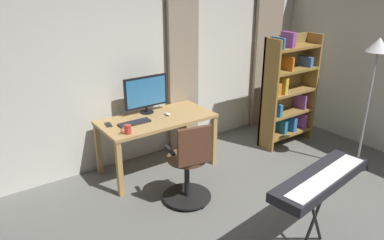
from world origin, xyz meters
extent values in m
cube|color=silver|center=(0.00, -2.68, 1.33)|extent=(5.40, 0.10, 2.65)
cube|color=gray|center=(-2.04, -2.57, 1.15)|extent=(0.55, 0.06, 2.29)
cube|color=gray|center=(-0.37, -2.57, 1.15)|extent=(0.48, 0.06, 2.29)
cube|color=tan|center=(0.31, -2.17, 0.71)|extent=(1.46, 0.72, 0.04)
cube|color=tan|center=(-0.38, -1.85, 0.35)|extent=(0.06, 0.06, 0.69)
cube|color=tan|center=(1.00, -1.85, 0.35)|extent=(0.06, 0.06, 0.69)
cube|color=tan|center=(-0.38, -2.49, 0.35)|extent=(0.06, 0.06, 0.69)
cube|color=tan|center=(1.00, -2.49, 0.35)|extent=(0.06, 0.06, 0.69)
cylinder|color=black|center=(0.41, -1.34, 0.04)|extent=(0.56, 0.56, 0.02)
sphere|color=black|center=(0.16, -1.29, 0.03)|extent=(0.05, 0.05, 0.05)
sphere|color=black|center=(0.28, -1.57, 0.03)|extent=(0.05, 0.05, 0.05)
sphere|color=black|center=(0.58, -1.53, 0.03)|extent=(0.05, 0.05, 0.05)
sphere|color=black|center=(0.64, -1.24, 0.03)|extent=(0.05, 0.05, 0.05)
sphere|color=black|center=(0.38, -1.09, 0.03)|extent=(0.05, 0.05, 0.05)
cylinder|color=black|center=(0.41, -1.34, 0.28)|extent=(0.06, 0.06, 0.47)
cylinder|color=brown|center=(0.41, -1.34, 0.54)|extent=(0.52, 0.52, 0.05)
cube|color=brown|center=(0.45, -1.15, 0.77)|extent=(0.38, 0.12, 0.42)
cube|color=black|center=(0.61, -1.38, 0.67)|extent=(0.09, 0.24, 0.03)
cube|color=black|center=(0.21, -1.31, 0.67)|extent=(0.09, 0.24, 0.03)
cylinder|color=black|center=(0.32, -2.41, 0.74)|extent=(0.18, 0.18, 0.01)
cylinder|color=black|center=(0.32, -2.41, 0.78)|extent=(0.04, 0.04, 0.07)
cube|color=black|center=(0.32, -2.42, 1.02)|extent=(0.61, 0.03, 0.41)
cube|color=teal|center=(0.32, -2.40, 1.02)|extent=(0.56, 0.01, 0.36)
cube|color=#232328|center=(0.64, -2.15, 0.74)|extent=(0.40, 0.13, 0.02)
ellipsoid|color=white|center=(0.15, -2.17, 0.75)|extent=(0.06, 0.10, 0.04)
cube|color=black|center=(0.92, -2.29, 0.74)|extent=(0.09, 0.15, 0.01)
cylinder|color=#CC3D33|center=(0.83, -1.92, 0.79)|extent=(0.08, 0.08, 0.11)
torus|color=#CC3D33|center=(0.89, -1.92, 0.79)|extent=(0.07, 0.01, 0.07)
cube|color=olive|center=(-2.17, -1.78, 0.82)|extent=(0.04, 0.30, 1.64)
cube|color=olive|center=(-1.31, -1.78, 0.82)|extent=(0.04, 0.30, 1.64)
cube|color=olive|center=(-1.74, -1.91, 0.82)|extent=(0.90, 0.04, 1.64)
cube|color=olive|center=(-1.74, -1.78, 0.16)|extent=(0.83, 0.30, 0.04)
cube|color=olive|center=(-1.74, -1.78, 0.49)|extent=(0.83, 0.30, 0.04)
cube|color=olive|center=(-1.74, -1.78, 0.82)|extent=(0.83, 0.30, 0.04)
cube|color=olive|center=(-1.74, -1.78, 1.15)|extent=(0.83, 0.30, 0.04)
cube|color=olive|center=(-1.74, -1.78, 1.47)|extent=(0.83, 0.30, 0.04)
cube|color=#9C4B9F|center=(-2.05, -1.78, 0.30)|extent=(0.06, 0.24, 0.23)
cube|color=#9254B0|center=(-1.99, -1.78, 0.62)|extent=(0.03, 0.25, 0.22)
cube|color=gold|center=(-1.53, -1.78, 0.96)|extent=(0.06, 0.25, 0.24)
cube|color=orange|center=(-1.61, -1.78, 1.26)|extent=(0.03, 0.26, 0.20)
cube|color=#A24BA5|center=(-1.60, -1.78, 1.60)|extent=(0.07, 0.23, 0.21)
cube|color=#2E70C2|center=(-1.82, -1.78, 0.29)|extent=(0.07, 0.24, 0.22)
cube|color=#2E7AB9|center=(-1.45, -1.78, 0.60)|extent=(0.05, 0.27, 0.19)
cube|color=orange|center=(-1.40, -1.78, 0.93)|extent=(0.07, 0.22, 0.18)
cube|color=#4170B9|center=(-2.03, -1.78, 1.24)|extent=(0.07, 0.25, 0.15)
cube|color=#387BB9|center=(-1.39, -1.78, 1.57)|extent=(0.03, 0.25, 0.16)
cube|color=teal|center=(-1.64, -1.78, 0.29)|extent=(0.06, 0.19, 0.21)
cylinder|color=black|center=(-0.09, 0.02, 0.35)|extent=(0.40, 0.09, 0.71)
cylinder|color=black|center=(-0.09, 0.02, 0.35)|extent=(0.40, 0.09, 0.71)
cube|color=#232328|center=(-0.09, 0.02, 0.75)|extent=(1.19, 0.48, 0.09)
cube|color=white|center=(-0.10, 0.07, 0.80)|extent=(1.08, 0.32, 0.01)
cylinder|color=black|center=(-1.92, -0.66, 0.01)|extent=(0.28, 0.28, 0.02)
cylinder|color=#A5A5A8|center=(-1.92, -0.66, 0.78)|extent=(0.03, 0.03, 1.57)
cone|color=white|center=(-1.92, -0.66, 1.66)|extent=(0.29, 0.29, 0.17)
camera|label=1|loc=(2.47, 1.70, 2.44)|focal=34.67mm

